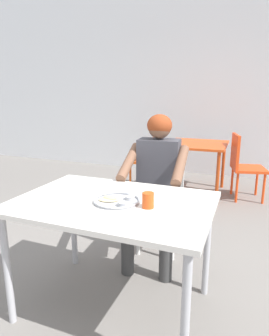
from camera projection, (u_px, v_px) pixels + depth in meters
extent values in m
cube|color=slate|center=(118.00, 309.00, 1.98)|extent=(12.00, 12.00, 0.05)
cube|color=white|center=(209.00, 75.00, 4.95)|extent=(12.00, 0.12, 3.40)
cube|color=silver|center=(113.00, 203.00, 1.80)|extent=(1.19, 0.83, 0.03)
cylinder|color=#B2B2B7|center=(7.00, 270.00, 1.75)|extent=(0.04, 0.04, 0.72)
cylinder|color=#B2B2B7|center=(185.00, 318.00, 1.37)|extent=(0.04, 0.04, 0.72)
cylinder|color=#B2B2B7|center=(73.00, 223.00, 2.40)|extent=(0.04, 0.04, 0.72)
cylinder|color=#B2B2B7|center=(207.00, 247.00, 2.02)|extent=(0.04, 0.04, 0.72)
cylinder|color=#B7BABF|center=(117.00, 202.00, 1.76)|extent=(0.28, 0.28, 0.01)
torus|color=#B7BABF|center=(117.00, 200.00, 1.76)|extent=(0.28, 0.28, 0.01)
cylinder|color=#B2B5BA|center=(123.00, 204.00, 1.69)|extent=(0.06, 0.06, 0.02)
cylinder|color=#B77F23|center=(123.00, 203.00, 1.69)|extent=(0.05, 0.05, 0.01)
cylinder|color=#B2B5BA|center=(130.00, 198.00, 1.79)|extent=(0.06, 0.06, 0.02)
cylinder|color=maroon|center=(130.00, 197.00, 1.79)|extent=(0.05, 0.05, 0.01)
ellipsoid|color=#E5C689|center=(109.00, 199.00, 1.78)|extent=(0.16, 0.13, 0.01)
ellipsoid|color=#DABF80|center=(110.00, 197.00, 1.79)|extent=(0.10, 0.07, 0.01)
cylinder|color=#D84C19|center=(148.00, 200.00, 1.67)|extent=(0.07, 0.07, 0.09)
cylinder|color=#593319|center=(148.00, 196.00, 1.66)|extent=(0.06, 0.06, 0.02)
cube|color=silver|center=(160.00, 206.00, 2.62)|extent=(0.41, 0.42, 0.04)
cube|color=silver|center=(164.00, 178.00, 2.73)|extent=(0.37, 0.07, 0.38)
cylinder|color=silver|center=(173.00, 238.00, 2.48)|extent=(0.03, 0.03, 0.40)
cylinder|color=silver|center=(138.00, 234.00, 2.57)|extent=(0.03, 0.03, 0.40)
cylinder|color=silver|center=(178.00, 223.00, 2.77)|extent=(0.03, 0.03, 0.40)
cylinder|color=silver|center=(147.00, 220.00, 2.85)|extent=(0.03, 0.03, 0.40)
cylinder|color=#3A3A3A|center=(166.00, 254.00, 2.21)|extent=(0.10, 0.10, 0.43)
cylinder|color=#3A3A3A|center=(171.00, 212.00, 2.33)|extent=(0.15, 0.41, 0.12)
cylinder|color=#3A3A3A|center=(128.00, 248.00, 2.29)|extent=(0.10, 0.10, 0.43)
cylinder|color=#3A3A3A|center=(135.00, 208.00, 2.41)|extent=(0.15, 0.41, 0.12)
cube|color=#3F3F47|center=(159.00, 171.00, 2.49)|extent=(0.36, 0.23, 0.54)
cylinder|color=brown|center=(180.00, 165.00, 2.24)|extent=(0.11, 0.46, 0.25)
cylinder|color=brown|center=(129.00, 162.00, 2.36)|extent=(0.11, 0.46, 0.25)
sphere|color=brown|center=(160.00, 127.00, 2.40)|extent=(0.19, 0.19, 0.19)
ellipsoid|color=maroon|center=(160.00, 125.00, 2.40)|extent=(0.21, 0.20, 0.18)
cube|color=#E04C19|center=(197.00, 144.00, 4.13)|extent=(0.81, 0.89, 0.03)
cylinder|color=#B33D14|center=(165.00, 173.00, 3.99)|extent=(0.04, 0.04, 0.69)
cylinder|color=#B33D14|center=(218.00, 178.00, 3.74)|extent=(0.04, 0.04, 0.69)
cylinder|color=#B33D14|center=(178.00, 162.00, 4.68)|extent=(0.04, 0.04, 0.69)
cylinder|color=#B33D14|center=(223.00, 165.00, 4.44)|extent=(0.04, 0.04, 0.69)
cube|color=#D95017|center=(145.00, 161.00, 4.42)|extent=(0.43, 0.43, 0.04)
cube|color=#D95017|center=(157.00, 148.00, 4.30)|extent=(0.06, 0.39, 0.36)
cylinder|color=#D95017|center=(130.00, 176.00, 4.39)|extent=(0.03, 0.03, 0.40)
cylinder|color=#D95017|center=(139.00, 171.00, 4.68)|extent=(0.03, 0.03, 0.40)
cylinder|color=#D95017|center=(151.00, 179.00, 4.26)|extent=(0.03, 0.03, 0.40)
cylinder|color=#D95017|center=(159.00, 173.00, 4.55)|extent=(0.03, 0.03, 0.40)
cube|color=#EC4418|center=(249.00, 169.00, 3.93)|extent=(0.50, 0.51, 0.04)
cube|color=#EC4418|center=(235.00, 151.00, 3.90)|extent=(0.13, 0.40, 0.44)
cylinder|color=#EC4418|center=(257.00, 181.00, 4.12)|extent=(0.03, 0.03, 0.40)
cylinder|color=#EC4418|center=(264.00, 189.00, 3.79)|extent=(0.03, 0.03, 0.40)
cylinder|color=#EC4418|center=(232.00, 180.00, 4.17)|extent=(0.03, 0.03, 0.40)
cylinder|color=#EC4418|center=(237.00, 188.00, 3.84)|extent=(0.03, 0.03, 0.40)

